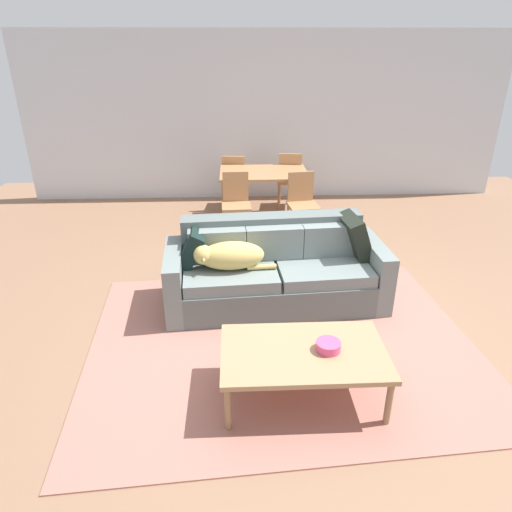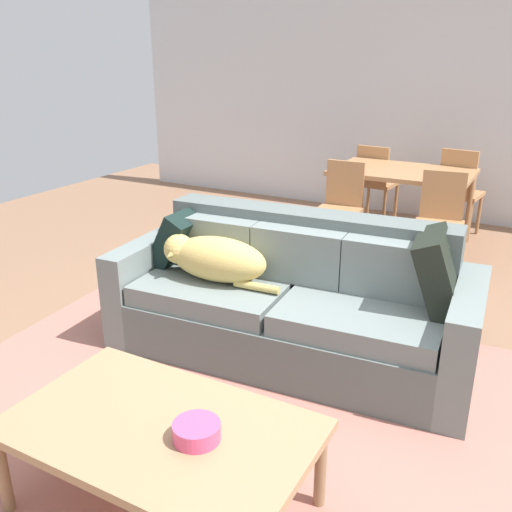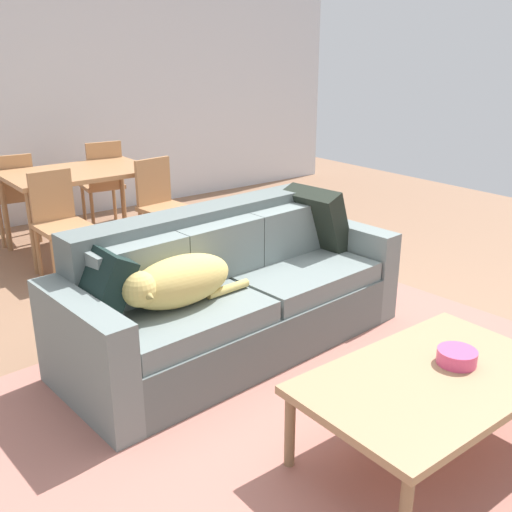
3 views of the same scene
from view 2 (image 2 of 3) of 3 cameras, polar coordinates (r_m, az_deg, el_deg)
ground_plane at (r=3.39m, az=3.32°, el=-12.72°), size 10.00×10.00×0.00m
back_partition at (r=6.71m, az=18.95°, el=15.04°), size 8.00×0.12×2.70m
area_rug at (r=3.11m, az=-2.81°, el=-15.99°), size 3.67×2.98×0.01m
couch at (r=3.55m, az=3.76°, el=-4.81°), size 2.29×1.04×0.87m
dog_on_left_cushion at (r=3.52m, az=-4.36°, el=-0.23°), size 0.81×0.36×0.28m
throw_pillow_by_left_arm at (r=3.84m, az=-7.80°, el=1.81°), size 0.31×0.38×0.40m
throw_pillow_by_right_arm at (r=3.29m, az=18.21°, el=-1.61°), size 0.35×0.48×0.48m
coffee_table at (r=2.40m, az=-9.79°, el=-17.38°), size 1.25×0.76×0.43m
bowl_on_coffee_table at (r=2.27m, az=-6.09°, el=-17.39°), size 0.19×0.19×0.07m
dining_table at (r=5.63m, az=14.73°, el=7.79°), size 1.29×0.86×0.76m
dining_chair_near_left at (r=5.28m, az=8.62°, el=5.26°), size 0.41×0.41×0.88m
dining_chair_near_right at (r=4.98m, az=18.26°, el=3.65°), size 0.44×0.44×0.89m
dining_chair_far_left at (r=6.34m, az=12.08°, el=7.60°), size 0.44×0.44×0.88m
dining_chair_far_right at (r=6.09m, az=20.03°, el=6.44°), size 0.45×0.45×0.92m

